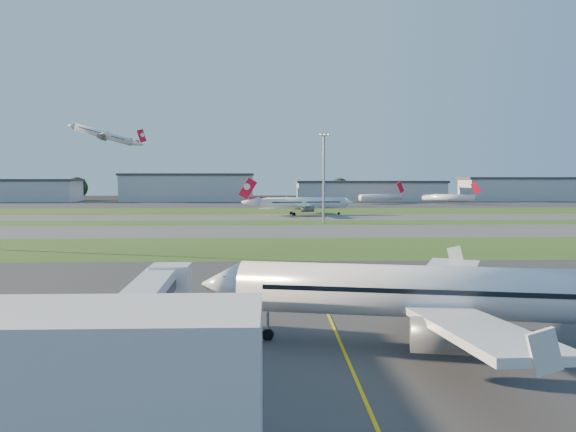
{
  "coord_description": "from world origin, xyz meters",
  "views": [
    {
      "loc": [
        -0.67,
        -52.56,
        13.33
      ],
      "look_at": [
        2.37,
        37.91,
        7.0
      ],
      "focal_mm": 35.0,
      "sensor_mm": 36.0,
      "label": 1
    }
  ],
  "objects_px": {
    "airliner_parked": "(448,294)",
    "light_mast_centre": "(324,172)",
    "mini_jet_near": "(381,197)",
    "mini_jet_far": "(449,197)",
    "jet_bridge": "(133,316)",
    "airliner_taxiing": "(301,203)"
  },
  "relations": [
    {
      "from": "jet_bridge",
      "to": "mini_jet_near",
      "type": "relative_size",
      "value": 1.05
    },
    {
      "from": "mini_jet_near",
      "to": "light_mast_centre",
      "type": "xyz_separation_m",
      "value": [
        -39.91,
        -115.85,
        11.53
      ]
    },
    {
      "from": "airliner_parked",
      "to": "mini_jet_far",
      "type": "bearing_deg",
      "value": 83.42
    },
    {
      "from": "jet_bridge",
      "to": "airliner_parked",
      "type": "height_order",
      "value": "airliner_parked"
    },
    {
      "from": "airliner_parked",
      "to": "light_mast_centre",
      "type": "bearing_deg",
      "value": 100.44
    },
    {
      "from": "mini_jet_near",
      "to": "airliner_parked",
      "type": "bearing_deg",
      "value": -130.16
    },
    {
      "from": "airliner_taxiing",
      "to": "mini_jet_far",
      "type": "relative_size",
      "value": 1.53
    },
    {
      "from": "airliner_taxiing",
      "to": "mini_jet_far",
      "type": "xyz_separation_m",
      "value": [
        77.12,
        77.67,
        -0.84
      ]
    },
    {
      "from": "airliner_taxiing",
      "to": "mini_jet_near",
      "type": "height_order",
      "value": "airliner_taxiing"
    },
    {
      "from": "mini_jet_far",
      "to": "airliner_taxiing",
      "type": "bearing_deg",
      "value": -99.91
    },
    {
      "from": "airliner_taxiing",
      "to": "mini_jet_far",
      "type": "distance_m",
      "value": 109.46
    },
    {
      "from": "airliner_taxiing",
      "to": "mini_jet_near",
      "type": "bearing_deg",
      "value": -126.94
    },
    {
      "from": "mini_jet_near",
      "to": "light_mast_centre",
      "type": "relative_size",
      "value": 0.99
    },
    {
      "from": "mini_jet_near",
      "to": "mini_jet_far",
      "type": "bearing_deg",
      "value": -36.61
    },
    {
      "from": "jet_bridge",
      "to": "mini_jet_far",
      "type": "bearing_deg",
      "value": 67.49
    },
    {
      "from": "airliner_taxiing",
      "to": "mini_jet_far",
      "type": "bearing_deg",
      "value": -143.18
    },
    {
      "from": "mini_jet_far",
      "to": "jet_bridge",
      "type": "bearing_deg",
      "value": -77.62
    },
    {
      "from": "light_mast_centre",
      "to": "airliner_taxiing",
      "type": "bearing_deg",
      "value": 97.31
    },
    {
      "from": "mini_jet_far",
      "to": "light_mast_centre",
      "type": "xyz_separation_m",
      "value": [
        -72.71,
        -112.07,
        11.53
      ]
    },
    {
      "from": "airliner_parked",
      "to": "jet_bridge",
      "type": "bearing_deg",
      "value": -156.75
    },
    {
      "from": "airliner_parked",
      "to": "mini_jet_near",
      "type": "xyz_separation_m",
      "value": [
        41.81,
        234.25,
        -1.06
      ]
    },
    {
      "from": "jet_bridge",
      "to": "light_mast_centre",
      "type": "height_order",
      "value": "light_mast_centre"
    }
  ]
}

